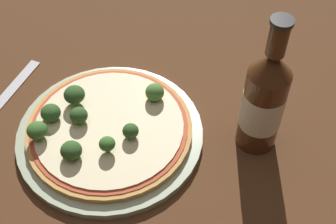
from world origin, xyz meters
TOP-DOWN VIEW (x-y plane):
  - ground_plane at (0.00, 0.00)m, footprint 3.00×3.00m
  - plate at (-0.01, 0.01)m, footprint 0.29×0.29m
  - pizza at (-0.01, 0.01)m, footprint 0.26×0.26m
  - broccoli_floret_0 at (-0.08, 0.03)m, footprint 0.03×0.03m
  - broccoli_floret_1 at (0.03, 0.09)m, footprint 0.03×0.03m
  - broccoli_floret_2 at (-0.06, 0.00)m, footprint 0.03×0.03m
  - broccoli_floret_3 at (-0.04, -0.06)m, footprint 0.03×0.03m
  - broccoli_floret_4 at (-0.10, -0.05)m, footprint 0.03×0.03m
  - broccoli_floret_5 at (0.01, -0.04)m, footprint 0.02×0.02m
  - broccoli_floret_6 at (0.03, -0.00)m, footprint 0.02×0.02m
  - broccoli_floret_7 at (-0.10, -0.01)m, footprint 0.03×0.03m
  - beer_bottle at (0.20, 0.08)m, footprint 0.06×0.06m
  - fork at (-0.22, 0.02)m, footprint 0.03×0.20m

SIDE VIEW (x-z plane):
  - ground_plane at x=0.00m, z-range 0.00..0.00m
  - fork at x=-0.22m, z-range 0.00..0.00m
  - plate at x=-0.01m, z-range 0.00..0.01m
  - pizza at x=-0.01m, z-range 0.01..0.03m
  - broccoli_floret_7 at x=-0.10m, z-range 0.03..0.05m
  - broccoli_floret_6 at x=0.03m, z-range 0.03..0.05m
  - broccoli_floret_3 at x=-0.04m, z-range 0.03..0.05m
  - broccoli_floret_2 at x=-0.06m, z-range 0.03..0.05m
  - broccoli_floret_1 at x=0.03m, z-range 0.03..0.05m
  - broccoli_floret_4 at x=-0.10m, z-range 0.03..0.05m
  - broccoli_floret_5 at x=0.01m, z-range 0.03..0.06m
  - broccoli_floret_0 at x=-0.08m, z-range 0.03..0.06m
  - beer_bottle at x=0.20m, z-range -0.03..0.21m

